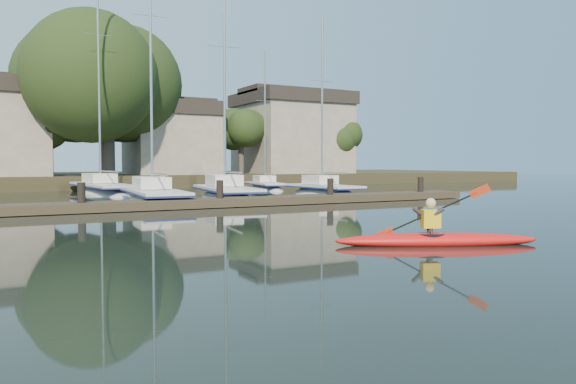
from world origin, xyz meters
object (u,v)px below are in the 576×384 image
dock (155,204)px  sailboat_6 (102,197)px  sailboat_7 (266,192)px  sailboat_2 (154,207)px  sailboat_3 (226,203)px  sailboat_4 (324,198)px  kayak (436,237)px

dock → sailboat_6: size_ratio=1.96×
sailboat_7 → dock: bearing=-122.5°
dock → sailboat_7: 17.58m
sailboat_6 → dock: bearing=-94.8°
sailboat_6 → sailboat_2: bearing=-89.1°
sailboat_3 → sailboat_7: sailboat_3 is taller
sailboat_3 → sailboat_4: 6.83m
dock → sailboat_6: 13.25m
sailboat_6 → sailboat_7: 11.61m
dock → sailboat_2: size_ratio=2.13×
dock → sailboat_4: sailboat_4 is taller
dock → sailboat_2: sailboat_2 is taller
kayak → dock: kayak is taller
sailboat_3 → kayak: bearing=-88.3°
sailboat_4 → sailboat_6: size_ratio=0.70×
dock → kayak: bearing=-77.1°
sailboat_2 → sailboat_6: size_ratio=0.92×
sailboat_2 → sailboat_6: sailboat_6 is taller
sailboat_3 → sailboat_2: bearing=-163.9°
sailboat_3 → sailboat_7: bearing=60.2°
kayak → sailboat_6: bearing=121.1°
sailboat_2 → kayak: bearing=-78.7°
sailboat_4 → sailboat_7: 7.76m
sailboat_2 → sailboat_3: sailboat_2 is taller
sailboat_4 → kayak: bearing=-116.4°
sailboat_7 → kayak: bearing=-98.3°
sailboat_2 → sailboat_7: 14.16m
sailboat_2 → sailboat_3: (4.16, 0.59, -0.01)m
dock → sailboat_3: bearing=40.9°
dock → sailboat_7: (11.79, 13.04, -0.37)m
sailboat_6 → sailboat_3: bearing=-64.5°
sailboat_2 → sailboat_7: bearing=44.7°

